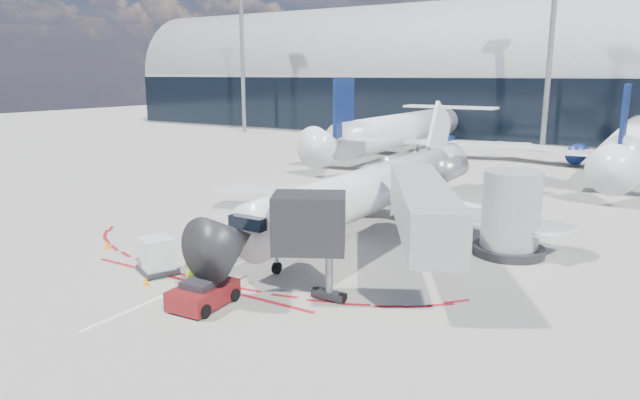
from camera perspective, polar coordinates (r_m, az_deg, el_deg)
The scene contains 15 objects.
ground at distance 37.71m, azimuth -0.27°, elevation -2.98°, with size 260.00×260.00×0.00m, color gray.
apron_centerline at distance 39.36m, azimuth 1.27°, elevation -2.31°, with size 0.25×40.00×0.01m, color silver.
apron_stop_bar at distance 29.06m, azimuth -12.46°, elevation -8.06°, with size 14.00×0.25×0.01m, color maroon.
terminal_building at distance 97.74m, azimuth 20.67°, elevation 10.80°, with size 150.00×24.15×24.00m.
jet_bridge at distance 30.22m, azimuth 12.58°, elevation -1.31°, with size 10.03×15.20×4.90m.
light_mast_west at distance 101.72m, azimuth -7.75°, elevation 13.75°, with size 0.70×0.70×25.00m, color gray.
light_mast_centre at distance 80.16m, azimuth 22.02°, elevation 13.35°, with size 0.70×0.70×25.00m, color gray.
regional_jet at distance 38.57m, azimuth 5.66°, elevation 1.35°, with size 25.65×31.63×7.92m.
pushback_tug at distance 26.06m, azimuth -11.61°, elevation -9.18°, with size 2.21×4.84×1.25m.
ramp_worker at distance 28.32m, azimuth -12.82°, elevation -6.87°, with size 0.60×0.39×1.64m, color #C6FF1A.
uld_container at distance 30.61m, azimuth -16.00°, elevation -5.37°, with size 2.51×2.36×1.87m.
safety_cone_left at distance 35.80m, azimuth -20.51°, elevation -4.21°, with size 0.38×0.38×0.52m, color orange.
safety_cone_right at distance 29.22m, azimuth -17.02°, elevation -7.76°, with size 0.31×0.31×0.44m, color orange.
bg_airliner_0 at distance 74.50m, azimuth 8.45°, elevation 9.25°, with size 37.23×39.42×12.04m, color silver, non-canonical shape.
bg_airliner_1 at distance 68.97m, azimuth 28.98°, elevation 7.40°, with size 35.83×37.94×11.59m, color silver, non-canonical shape.
Camera 1 is at (19.21, -30.85, 10.06)m, focal length 32.00 mm.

